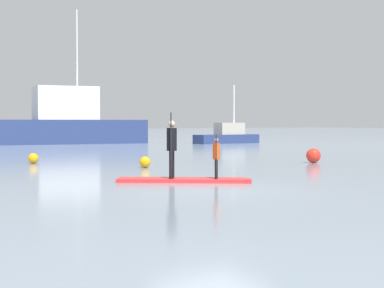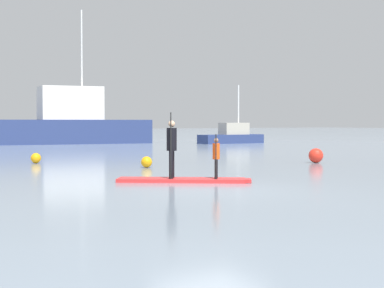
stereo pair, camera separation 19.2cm
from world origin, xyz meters
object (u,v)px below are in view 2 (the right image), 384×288
paddleboard_near (184,180)px  mooring_buoy_far (316,156)px  fishing_boat_green_midground (232,136)px  mooring_buoy_near (36,158)px  mooring_buoy_mid (147,162)px  paddler_child_solo (216,156)px  paddler_adult (172,145)px  fishing_boat_white_large (66,124)px

paddleboard_near → mooring_buoy_far: size_ratio=5.72×
fishing_boat_green_midground → mooring_buoy_near: 24.26m
mooring_buoy_near → mooring_buoy_mid: (2.67, -4.37, -0.00)m
paddleboard_near → paddler_child_solo: bearing=-36.6°
mooring_buoy_far → paddler_adult: bearing=-157.3°
fishing_boat_green_midground → mooring_buoy_mid: size_ratio=13.00×
paddler_child_solo → fishing_boat_white_large: fishing_boat_white_large is taller
mooring_buoy_far → mooring_buoy_near: bearing=149.3°
paddler_child_solo → mooring_buoy_near: paddler_child_solo is taller
fishing_boat_white_large → mooring_buoy_mid: 25.56m
fishing_boat_white_large → fishing_boat_green_midground: (10.92, -6.21, -0.90)m
fishing_boat_green_midground → mooring_buoy_mid: bearing=-132.4°
paddler_adult → fishing_boat_white_large: 30.81m
paddler_child_solo → fishing_boat_white_large: bearing=77.3°
mooring_buoy_far → fishing_boat_green_midground: bearing=63.2°
mooring_buoy_mid → mooring_buoy_near: bearing=121.4°
mooring_buoy_near → mooring_buoy_mid: 5.12m
fishing_boat_white_large → paddleboard_near: bearing=-104.2°
paddler_adult → fishing_boat_white_large: fishing_boat_white_large is taller
paddler_adult → mooring_buoy_far: 9.51m
mooring_buoy_mid → paddler_child_solo: bearing=-98.3°
fishing_boat_green_midground → mooring_buoy_far: size_ratio=8.93×
paddler_adult → mooring_buoy_far: bearing=22.7°
paddler_adult → paddler_child_solo: bearing=-36.0°
paddler_adult → mooring_buoy_mid: size_ratio=4.47×
fishing_boat_white_large → mooring_buoy_mid: fishing_boat_white_large is taller
mooring_buoy_far → mooring_buoy_mid: bearing=169.2°
fishing_boat_white_large → mooring_buoy_far: 26.16m
mooring_buoy_near → paddler_adult: bearing=-84.8°
mooring_buoy_far → fishing_boat_white_large: bearing=91.9°
mooring_buoy_far → paddleboard_near: bearing=-155.5°
fishing_boat_green_midground → paddleboard_near: bearing=-127.9°
paddler_adult → fishing_boat_green_midground: bearing=51.4°
fishing_boat_white_large → mooring_buoy_far: (0.88, -26.12, -1.19)m
mooring_buoy_mid → mooring_buoy_far: mooring_buoy_far is taller
mooring_buoy_near → mooring_buoy_far: 11.16m
paddler_adult → mooring_buoy_near: paddler_adult is taller
paddleboard_near → fishing_boat_green_midground: bearing=52.1°
paddler_adult → mooring_buoy_far: (8.75, 3.67, -0.71)m
fishing_boat_white_large → mooring_buoy_mid: (-6.06, -24.80, -1.28)m
paddler_child_solo → fishing_boat_white_large: 31.28m
paddleboard_near → mooring_buoy_near: (-1.13, 9.55, 0.15)m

